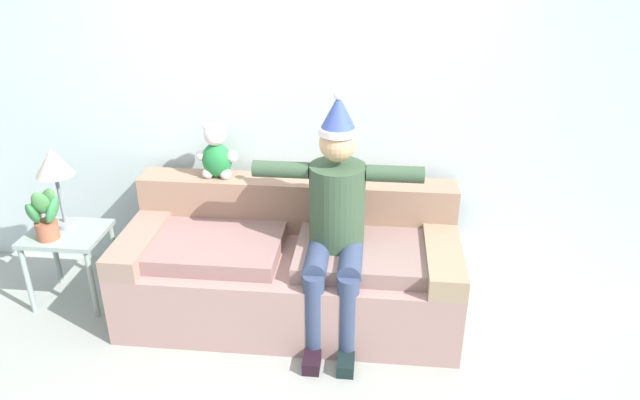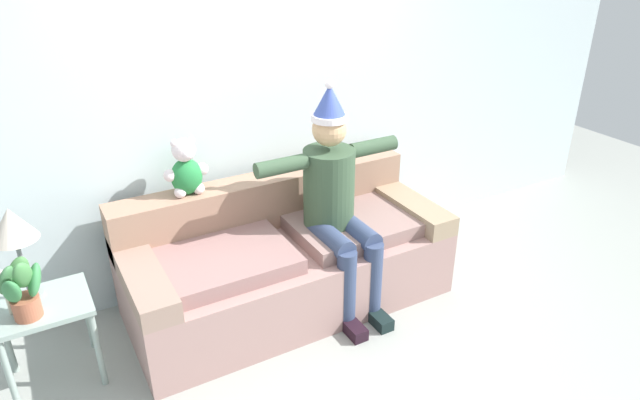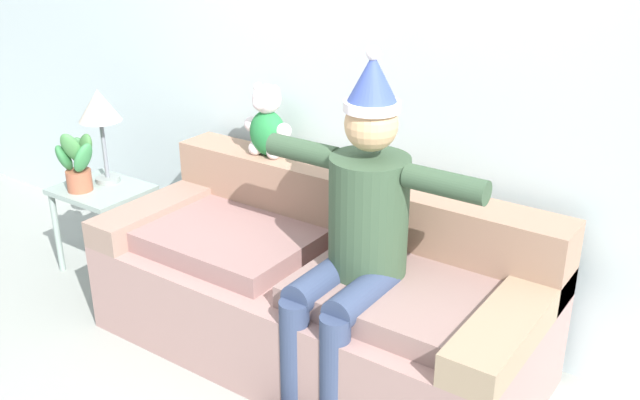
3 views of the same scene
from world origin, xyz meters
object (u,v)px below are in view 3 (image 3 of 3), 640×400
(person_seated, at_px, (356,231))
(table_lamp, at_px, (99,110))
(couch, at_px, (319,290))
(side_table, at_px, (103,202))
(candle_tall, at_px, (79,156))
(potted_plant, at_px, (77,161))
(teddy_bear, at_px, (267,124))

(person_seated, relative_size, table_lamp, 2.79)
(couch, bearing_deg, table_lamp, 178.50)
(couch, distance_m, side_table, 1.50)
(person_seated, height_order, candle_tall, person_seated)
(person_seated, distance_m, potted_plant, 1.87)
(table_lamp, bearing_deg, potted_plant, -98.46)
(couch, relative_size, side_table, 4.07)
(side_table, bearing_deg, potted_plant, -126.31)
(couch, height_order, potted_plant, potted_plant)
(teddy_bear, height_order, table_lamp, teddy_bear)
(potted_plant, xyz_separation_m, candle_tall, (-0.08, 0.07, -0.01))
(table_lamp, xyz_separation_m, potted_plant, (-0.03, -0.17, -0.26))
(candle_tall, bearing_deg, table_lamp, 45.77)
(person_seated, distance_m, table_lamp, 1.86)
(person_seated, xyz_separation_m, teddy_bear, (-0.83, 0.46, 0.20))
(potted_plant, bearing_deg, person_seated, -0.90)
(couch, bearing_deg, candle_tall, -177.76)
(potted_plant, relative_size, candle_tall, 1.45)
(couch, xyz_separation_m, person_seated, (0.30, -0.16, 0.46))
(person_seated, height_order, table_lamp, person_seated)
(side_table, height_order, table_lamp, table_lamp)
(teddy_bear, distance_m, potted_plant, 1.15)
(side_table, bearing_deg, person_seated, -3.73)
(candle_tall, bearing_deg, teddy_bear, 17.98)
(couch, xyz_separation_m, candle_tall, (-1.64, -0.06, 0.37))
(couch, height_order, table_lamp, table_lamp)
(candle_tall, bearing_deg, potted_plant, -41.68)
(side_table, xyz_separation_m, table_lamp, (-0.04, 0.08, 0.52))
(side_table, relative_size, candle_tall, 2.02)
(table_lamp, bearing_deg, couch, -1.50)
(potted_plant, distance_m, candle_tall, 0.10)
(side_table, distance_m, potted_plant, 0.29)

